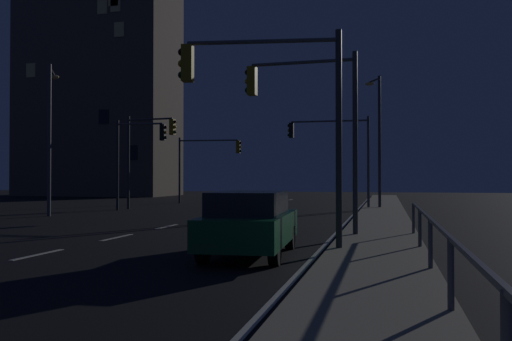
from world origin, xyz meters
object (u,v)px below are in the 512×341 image
Objects in this scene: traffic_light_mid_left at (268,94)px; traffic_light_far_center at (207,156)px; traffic_light_overhead_east at (308,108)px; traffic_light_far_right at (138,147)px; building_distant at (100,83)px; street_lamp_across_street at (378,130)px; car at (250,222)px; traffic_light_near_left at (148,144)px; street_lamp_median at (50,125)px; traffic_light_near_right at (333,143)px.

traffic_light_mid_left is 1.09× the size of traffic_light_far_center.
traffic_light_overhead_east reaches higher than traffic_light_far_right.
street_lamp_across_street is at bearing -33.50° from building_distant.
building_distant is at bearing 139.61° from traffic_light_far_center.
traffic_light_mid_left reaches higher than traffic_light_far_right.
car is at bearing -97.21° from street_lamp_across_street.
traffic_light_far_right is (-0.04, -1.20, -0.28)m from traffic_light_near_left.
car is 0.89× the size of traffic_light_far_center.
building_distant is (-14.61, 30.27, 8.00)m from street_lamp_median.
street_lamp_median reaches higher than traffic_light_mid_left.
car is at bearing -56.37° from traffic_light_far_right.
traffic_light_near_left is 1.07× the size of traffic_light_far_right.
car is 0.81× the size of traffic_light_mid_left.
traffic_light_mid_left is 0.22× the size of building_distant.
traffic_light_overhead_east is 17.65m from traffic_light_near_left.
traffic_light_near_right is at bearing 35.29° from street_lamp_median.
traffic_light_near_left is 1.24m from traffic_light_far_right.
building_distant is at bearing 115.77° from street_lamp_median.
traffic_light_far_right is 5.74m from street_lamp_median.
street_lamp_median is at bearing -64.23° from building_distant.
traffic_light_near_right reaches higher than traffic_light_far_center.
traffic_light_near_left is at bearing -165.32° from street_lamp_across_street.
traffic_light_far_right is 0.67× the size of street_lamp_across_street.
street_lamp_across_street is at bearing 19.23° from traffic_light_far_right.
building_distant reaches higher than traffic_light_far_center.
traffic_light_far_right is (-11.77, 11.98, -0.44)m from traffic_light_overhead_east.
traffic_light_far_center is at bearing 84.24° from traffic_light_near_left.
car is 0.84× the size of traffic_light_far_right.
traffic_light_near_right reaches higher than car.
traffic_light_far_right is at bearing 134.50° from traffic_light_overhead_east.
car is 0.59× the size of street_lamp_median.
car is 5.73m from traffic_light_overhead_east.
traffic_light_mid_left is 20.73m from street_lamp_across_street.
traffic_light_near_left reaches higher than traffic_light_far_center.
street_lamp_across_street reaches higher than car.
traffic_light_near_right is at bearing -29.01° from traffic_light_far_center.
building_distant reaches higher than street_lamp_median.
car is 18.00m from street_lamp_median.
traffic_light_overhead_east is at bearing -45.50° from traffic_light_far_right.
traffic_light_near_left is 0.76× the size of street_lamp_median.
traffic_light_mid_left is 20.08m from traffic_light_near_right.
traffic_light_overhead_east is at bearing -48.34° from traffic_light_near_left.
traffic_light_overhead_east is 15.71m from street_lamp_median.
building_distant is at bearing 143.35° from traffic_light_near_right.
street_lamp_median is (-16.09, -9.94, -0.29)m from street_lamp_across_street.
building_distant is (-28.75, 37.10, 8.44)m from traffic_light_overhead_east.
street_lamp_across_street is at bearing 10.12° from traffic_light_near_right.
traffic_light_far_right is at bearing -95.31° from traffic_light_far_center.
traffic_light_mid_left is 0.72× the size of street_lamp_median.
traffic_light_far_center is 13.85m from street_lamp_across_street.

